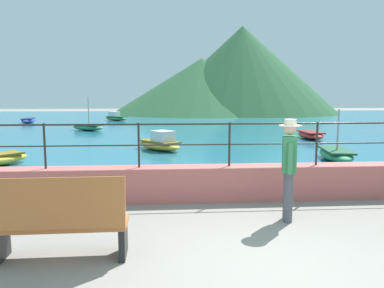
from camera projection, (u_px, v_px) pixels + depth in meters
name	position (u px, v px, depth m)	size (l,w,h in m)	color
ground_plane	(274.00, 271.00, 4.55)	(120.00, 120.00, 0.00)	gray
promenade_wall	(229.00, 183.00, 7.67)	(20.00, 0.56, 0.70)	#BC605B
railing	(230.00, 136.00, 7.54)	(18.44, 0.04, 0.90)	#282623
lake_water	(180.00, 122.00, 30.10)	(64.00, 44.32, 0.06)	#236B89
hill_main	(242.00, 70.00, 45.63)	(23.20, 23.20, 10.61)	#285633
hill_secondary	(202.00, 86.00, 44.79)	(21.77, 21.77, 6.64)	#285633
bench_main	(60.00, 219.00, 4.74)	(1.71, 0.57, 1.13)	#B76633
person_walking	(289.00, 165.00, 6.27)	(0.38, 0.55, 1.75)	#4C4C56
boat_0	(310.00, 135.00, 18.09)	(0.93, 2.31, 0.36)	red
boat_1	(160.00, 143.00, 14.30)	(2.10, 2.38, 0.76)	gold
boat_2	(336.00, 154.00, 12.02)	(1.32, 2.43, 1.66)	#338C59
boat_3	(28.00, 120.00, 28.77)	(1.22, 2.41, 0.36)	#2D4C9E
boat_5	(116.00, 117.00, 31.53)	(2.37, 2.12, 0.76)	#338C59
boat_6	(88.00, 127.00, 22.46)	(2.41, 2.03, 2.00)	#338C59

